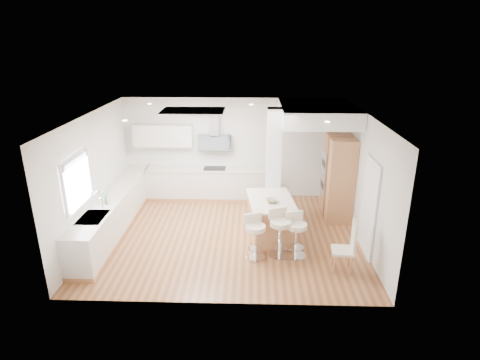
{
  "coord_description": "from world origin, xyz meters",
  "views": [
    {
      "loc": [
        0.54,
        -8.29,
        4.4
      ],
      "look_at": [
        0.26,
        0.4,
        1.23
      ],
      "focal_mm": 30.0,
      "sensor_mm": 36.0,
      "label": 1
    }
  ],
  "objects_px": {
    "bar_stool_b": "(280,230)",
    "bar_stool_c": "(296,233)",
    "dining_chair": "(348,245)",
    "peninsula": "(270,218)",
    "bar_stool_a": "(255,235)"
  },
  "relations": [
    {
      "from": "peninsula",
      "to": "bar_stool_c",
      "type": "bearing_deg",
      "value": -68.03
    },
    {
      "from": "bar_stool_a",
      "to": "dining_chair",
      "type": "xyz_separation_m",
      "value": [
        1.8,
        -0.42,
        0.03
      ]
    },
    {
      "from": "peninsula",
      "to": "bar_stool_a",
      "type": "distance_m",
      "value": 1.06
    },
    {
      "from": "peninsula",
      "to": "bar_stool_a",
      "type": "relative_size",
      "value": 1.66
    },
    {
      "from": "bar_stool_b",
      "to": "bar_stool_c",
      "type": "height_order",
      "value": "bar_stool_b"
    },
    {
      "from": "bar_stool_a",
      "to": "bar_stool_c",
      "type": "height_order",
      "value": "bar_stool_c"
    },
    {
      "from": "bar_stool_c",
      "to": "dining_chair",
      "type": "relative_size",
      "value": 0.91
    },
    {
      "from": "peninsula",
      "to": "bar_stool_c",
      "type": "height_order",
      "value": "peninsula"
    },
    {
      "from": "bar_stool_b",
      "to": "bar_stool_c",
      "type": "xyz_separation_m",
      "value": [
        0.33,
        -0.03,
        -0.04
      ]
    },
    {
      "from": "bar_stool_a",
      "to": "dining_chair",
      "type": "bearing_deg",
      "value": -34.8
    },
    {
      "from": "bar_stool_b",
      "to": "bar_stool_c",
      "type": "distance_m",
      "value": 0.34
    },
    {
      "from": "peninsula",
      "to": "bar_stool_c",
      "type": "xyz_separation_m",
      "value": [
        0.49,
        -0.9,
        0.09
      ]
    },
    {
      "from": "bar_stool_a",
      "to": "bar_stool_b",
      "type": "distance_m",
      "value": 0.53
    },
    {
      "from": "bar_stool_a",
      "to": "bar_stool_b",
      "type": "xyz_separation_m",
      "value": [
        0.51,
        0.12,
        0.04
      ]
    },
    {
      "from": "bar_stool_c",
      "to": "bar_stool_a",
      "type": "bearing_deg",
      "value": 170.06
    }
  ]
}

